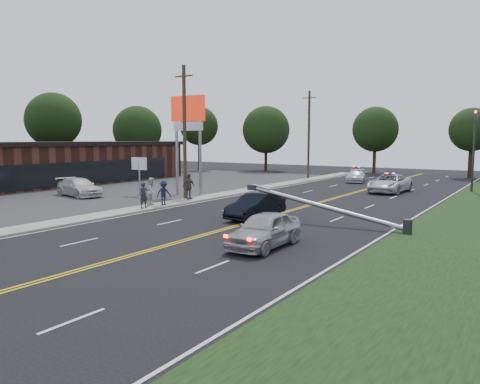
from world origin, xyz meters
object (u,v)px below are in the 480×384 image
Objects in this scene: bystander_d at (189,186)px; crashed_sedan at (256,206)px; bystander_c at (164,193)px; bystander_b at (152,191)px; utility_pole_far at (309,134)px; emergency_a at (390,183)px; pylon_sign at (188,121)px; traffic_signal at (474,143)px; bystander_a at (144,195)px; waiting_sedan at (264,230)px; utility_pole_mid at (185,132)px; emergency_b at (356,176)px; small_sign at (139,167)px; parked_car at (79,187)px; fallen_streetlight at (332,208)px.

crashed_sedan is at bearing -105.24° from bystander_d.
bystander_b is at bearing 151.78° from bystander_c.
utility_pole_far reaches higher than bystander_b.
pylon_sign is at bearing -135.61° from emergency_a.
traffic_signal reaches higher than bystander_d.
waiting_sedan is at bearing -99.53° from bystander_a.
pylon_sign is 2.55m from utility_pole_mid.
bystander_b reaches higher than emergency_b.
small_sign is 0.31× the size of utility_pole_far.
pylon_sign is 4.83× the size of bystander_c.
traffic_signal is at bearing -53.77° from bystander_b.
emergency_a is at bearing 49.14° from utility_pole_mid.
parked_car is 2.96× the size of bystander_a.
crashed_sedan is at bearing -107.42° from bystander_b.
crashed_sedan is at bearing 122.42° from waiting_sedan.
traffic_signal is 17.97m from utility_pole_far.
utility_pole_mid is 10.02m from parked_car.
emergency_b is at bearing 106.48° from fallen_streetlight.
parked_car is at bearing 159.59° from waiting_sedan.
pylon_sign is 2.58× the size of small_sign.
crashed_sedan is 7.89m from bystander_a.
emergency_a is at bearing 41.51° from pylon_sign.
bystander_b is (-8.31, 0.15, 0.34)m from crashed_sedan.
bystander_b is at bearing -127.38° from traffic_signal.
utility_pole_far is 5.25× the size of bystander_d.
utility_pole_far is 26.50m from bystander_b.
bystander_d is (0.54, -0.28, -4.01)m from utility_pole_mid.
bystander_c is (-12.24, 0.34, 0.03)m from fallen_streetlight.
crashed_sedan is at bearing -26.07° from utility_pole_mid.
emergency_a is at bearing 39.29° from small_sign.
fallen_streetlight is 5.56× the size of bystander_a.
crashed_sedan is (-4.53, -0.33, -0.20)m from fallen_streetlight.
waiting_sedan reaches higher than parked_car.
parked_car is 28.25m from emergency_b.
crashed_sedan is 2.30× the size of bystander_d.
fallen_streetlight is (14.69, -6.00, -5.08)m from pylon_sign.
traffic_signal reaches higher than bystander_b.
emergency_b is 26.03m from bystander_b.
utility_pole_far is 2.29× the size of crashed_sedan.
traffic_signal is at bearing 79.06° from waiting_sedan.
pylon_sign is at bearing -139.61° from traffic_signal.
fallen_streetlight is at bearing -12.40° from small_sign.
fallen_streetlight is 13.37m from bystander_d.
small_sign is 6.92m from bystander_b.
utility_pole_mid is at bearing 0.00° from small_sign.
crashed_sedan is at bearing -69.16° from bystander_a.
pylon_sign is 5.73m from bystander_d.
parked_car is (-21.38, 7.26, -0.03)m from waiting_sedan.
emergency_b is 2.37× the size of bystander_b.
bystander_b is (5.36, -4.19, -1.27)m from small_sign.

